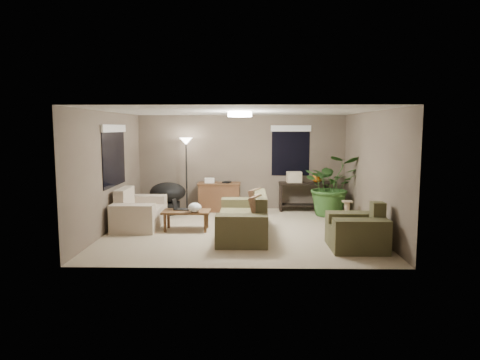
{
  "coord_description": "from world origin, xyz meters",
  "views": [
    {
      "loc": [
        0.18,
        -8.9,
        2.15
      ],
      "look_at": [
        0.0,
        0.2,
        1.05
      ],
      "focal_mm": 32.0,
      "sensor_mm": 36.0,
      "label": 1
    }
  ],
  "objects_px": {
    "cat_scratching_post": "(347,213)",
    "console_table": "(303,194)",
    "desk": "(219,197)",
    "floor_lamp": "(186,150)",
    "armchair": "(357,232)",
    "main_sofa": "(245,221)",
    "papasan_chair": "(168,195)",
    "houseplant": "(331,192)",
    "coffee_table": "(186,214)",
    "loveseat": "(139,213)"
  },
  "relations": [
    {
      "from": "loveseat",
      "to": "main_sofa",
      "type": "bearing_deg",
      "value": -17.01
    },
    {
      "from": "armchair",
      "to": "floor_lamp",
      "type": "bearing_deg",
      "value": 136.0
    },
    {
      "from": "console_table",
      "to": "desk",
      "type": "bearing_deg",
      "value": -177.06
    },
    {
      "from": "armchair",
      "to": "houseplant",
      "type": "distance_m",
      "value": 2.97
    },
    {
      "from": "armchair",
      "to": "houseplant",
      "type": "height_order",
      "value": "houseplant"
    },
    {
      "from": "coffee_table",
      "to": "console_table",
      "type": "relative_size",
      "value": 0.77
    },
    {
      "from": "coffee_table",
      "to": "cat_scratching_post",
      "type": "relative_size",
      "value": 2.0
    },
    {
      "from": "armchair",
      "to": "floor_lamp",
      "type": "distance_m",
      "value": 5.12
    },
    {
      "from": "desk",
      "to": "floor_lamp",
      "type": "bearing_deg",
      "value": -179.77
    },
    {
      "from": "papasan_chair",
      "to": "desk",
      "type": "bearing_deg",
      "value": 15.37
    },
    {
      "from": "main_sofa",
      "to": "houseplant",
      "type": "distance_m",
      "value": 2.94
    },
    {
      "from": "armchair",
      "to": "desk",
      "type": "height_order",
      "value": "armchair"
    },
    {
      "from": "console_table",
      "to": "papasan_chair",
      "type": "height_order",
      "value": "papasan_chair"
    },
    {
      "from": "coffee_table",
      "to": "houseplant",
      "type": "bearing_deg",
      "value": 25.58
    },
    {
      "from": "main_sofa",
      "to": "cat_scratching_post",
      "type": "bearing_deg",
      "value": 27.55
    },
    {
      "from": "loveseat",
      "to": "houseplant",
      "type": "bearing_deg",
      "value": 16.07
    },
    {
      "from": "console_table",
      "to": "coffee_table",
      "type": "bearing_deg",
      "value": -141.18
    },
    {
      "from": "floor_lamp",
      "to": "papasan_chair",
      "type": "bearing_deg",
      "value": -141.09
    },
    {
      "from": "armchair",
      "to": "papasan_chair",
      "type": "relative_size",
      "value": 1.09
    },
    {
      "from": "main_sofa",
      "to": "desk",
      "type": "xyz_separation_m",
      "value": [
        -0.68,
        2.5,
        0.08
      ]
    },
    {
      "from": "loveseat",
      "to": "papasan_chair",
      "type": "height_order",
      "value": "loveseat"
    },
    {
      "from": "console_table",
      "to": "papasan_chair",
      "type": "bearing_deg",
      "value": -172.4
    },
    {
      "from": "houseplant",
      "to": "armchair",
      "type": "bearing_deg",
      "value": -91.77
    },
    {
      "from": "main_sofa",
      "to": "desk",
      "type": "height_order",
      "value": "main_sofa"
    },
    {
      "from": "armchair",
      "to": "loveseat",
      "type": "bearing_deg",
      "value": 159.18
    },
    {
      "from": "coffee_table",
      "to": "console_table",
      "type": "xyz_separation_m",
      "value": [
        2.76,
        2.22,
        0.08
      ]
    },
    {
      "from": "cat_scratching_post",
      "to": "console_table",
      "type": "bearing_deg",
      "value": 120.97
    },
    {
      "from": "houseplant",
      "to": "cat_scratching_post",
      "type": "height_order",
      "value": "houseplant"
    },
    {
      "from": "main_sofa",
      "to": "desk",
      "type": "distance_m",
      "value": 2.59
    },
    {
      "from": "desk",
      "to": "houseplant",
      "type": "bearing_deg",
      "value": -9.98
    },
    {
      "from": "coffee_table",
      "to": "console_table",
      "type": "height_order",
      "value": "console_table"
    },
    {
      "from": "houseplant",
      "to": "console_table",
      "type": "bearing_deg",
      "value": 135.0
    },
    {
      "from": "main_sofa",
      "to": "houseplant",
      "type": "height_order",
      "value": "houseplant"
    },
    {
      "from": "armchair",
      "to": "cat_scratching_post",
      "type": "bearing_deg",
      "value": 81.76
    },
    {
      "from": "main_sofa",
      "to": "cat_scratching_post",
      "type": "relative_size",
      "value": 4.4
    },
    {
      "from": "loveseat",
      "to": "armchair",
      "type": "bearing_deg",
      "value": -20.82
    },
    {
      "from": "desk",
      "to": "coffee_table",
      "type": "bearing_deg",
      "value": -104.78
    },
    {
      "from": "console_table",
      "to": "loveseat",
      "type": "bearing_deg",
      "value": -153.86
    },
    {
      "from": "desk",
      "to": "cat_scratching_post",
      "type": "distance_m",
      "value": 3.29
    },
    {
      "from": "armchair",
      "to": "desk",
      "type": "xyz_separation_m",
      "value": [
        -2.72,
        3.45,
        0.08
      ]
    },
    {
      "from": "loveseat",
      "to": "console_table",
      "type": "distance_m",
      "value": 4.3
    },
    {
      "from": "desk",
      "to": "console_table",
      "type": "relative_size",
      "value": 0.85
    },
    {
      "from": "houseplant",
      "to": "main_sofa",
      "type": "bearing_deg",
      "value": -136.7
    },
    {
      "from": "armchair",
      "to": "console_table",
      "type": "height_order",
      "value": "armchair"
    },
    {
      "from": "armchair",
      "to": "console_table",
      "type": "xyz_separation_m",
      "value": [
        -0.52,
        3.56,
        0.14
      ]
    },
    {
      "from": "loveseat",
      "to": "papasan_chair",
      "type": "distance_m",
      "value": 1.49
    },
    {
      "from": "papasan_chair",
      "to": "cat_scratching_post",
      "type": "distance_m",
      "value": 4.42
    },
    {
      "from": "main_sofa",
      "to": "loveseat",
      "type": "height_order",
      "value": "same"
    },
    {
      "from": "main_sofa",
      "to": "papasan_chair",
      "type": "xyz_separation_m",
      "value": [
        -1.96,
        2.15,
        0.17
      ]
    },
    {
      "from": "console_table",
      "to": "floor_lamp",
      "type": "height_order",
      "value": "floor_lamp"
    }
  ]
}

